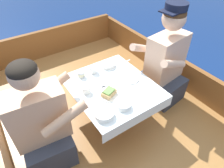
{
  "coord_description": "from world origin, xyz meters",
  "views": [
    {
      "loc": [
        -0.74,
        -1.16,
        1.88
      ],
      "look_at": [
        0.0,
        -0.07,
        0.77
      ],
      "focal_mm": 32.0,
      "sensor_mm": 36.0,
      "label": 1
    }
  ],
  "objects_px": {
    "person_port": "(42,125)",
    "coffee_cup_starboard": "(86,90)",
    "tin_can": "(81,74)",
    "person_starboard": "(164,64)",
    "coffee_cup_port": "(93,69)",
    "sandwich": "(109,92)"
  },
  "relations": [
    {
      "from": "person_port",
      "to": "coffee_cup_starboard",
      "type": "distance_m",
      "value": 0.44
    },
    {
      "from": "tin_can",
      "to": "person_port",
      "type": "bearing_deg",
      "value": -150.48
    },
    {
      "from": "person_starboard",
      "to": "coffee_cup_port",
      "type": "relative_size",
      "value": 10.86
    },
    {
      "from": "person_starboard",
      "to": "sandwich",
      "type": "relative_size",
      "value": 7.67
    },
    {
      "from": "coffee_cup_port",
      "to": "coffee_cup_starboard",
      "type": "xyz_separation_m",
      "value": [
        -0.19,
        -0.21,
        -0.01
      ]
    },
    {
      "from": "sandwich",
      "to": "person_port",
      "type": "bearing_deg",
      "value": 171.89
    },
    {
      "from": "coffee_cup_port",
      "to": "coffee_cup_starboard",
      "type": "bearing_deg",
      "value": -131.72
    },
    {
      "from": "person_port",
      "to": "tin_can",
      "type": "xyz_separation_m",
      "value": [
        0.48,
        0.27,
        0.1
      ]
    },
    {
      "from": "person_port",
      "to": "tin_can",
      "type": "height_order",
      "value": "person_port"
    },
    {
      "from": "person_port",
      "to": "sandwich",
      "type": "height_order",
      "value": "person_port"
    },
    {
      "from": "person_port",
      "to": "coffee_cup_port",
      "type": "xyz_separation_m",
      "value": [
        0.6,
        0.27,
        0.11
      ]
    },
    {
      "from": "coffee_cup_port",
      "to": "sandwich",
      "type": "bearing_deg",
      "value": -98.59
    },
    {
      "from": "person_port",
      "to": "sandwich",
      "type": "relative_size",
      "value": 6.94
    },
    {
      "from": "tin_can",
      "to": "coffee_cup_port",
      "type": "bearing_deg",
      "value": -1.76
    },
    {
      "from": "coffee_cup_port",
      "to": "tin_can",
      "type": "bearing_deg",
      "value": 178.24
    },
    {
      "from": "sandwich",
      "to": "coffee_cup_port",
      "type": "height_order",
      "value": "coffee_cup_port"
    },
    {
      "from": "person_starboard",
      "to": "coffee_cup_port",
      "type": "bearing_deg",
      "value": -28.07
    },
    {
      "from": "person_starboard",
      "to": "tin_can",
      "type": "xyz_separation_m",
      "value": [
        -0.8,
        0.27,
        0.05
      ]
    },
    {
      "from": "tin_can",
      "to": "coffee_cup_starboard",
      "type": "bearing_deg",
      "value": -106.5
    },
    {
      "from": "coffee_cup_starboard",
      "to": "tin_can",
      "type": "relative_size",
      "value": 1.46
    },
    {
      "from": "sandwich",
      "to": "tin_can",
      "type": "height_order",
      "value": "sandwich"
    },
    {
      "from": "person_starboard",
      "to": "coffee_cup_starboard",
      "type": "relative_size",
      "value": 10.58
    }
  ]
}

